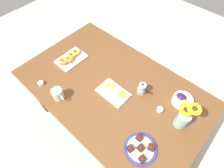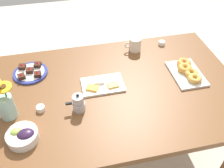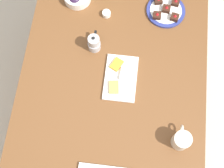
{
  "view_description": "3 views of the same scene",
  "coord_description": "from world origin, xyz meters",
  "px_view_note": "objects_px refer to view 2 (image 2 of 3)",
  "views": [
    {
      "loc": [
        0.57,
        -0.63,
        1.98
      ],
      "look_at": [
        0.0,
        0.0,
        0.78
      ],
      "focal_mm": 28.0,
      "sensor_mm": 36.0,
      "label": 1
    },
    {
      "loc": [
        0.24,
        1.08,
        1.8
      ],
      "look_at": [
        0.0,
        0.0,
        0.78
      ],
      "focal_mm": 40.0,
      "sensor_mm": 36.0,
      "label": 2
    },
    {
      "loc": [
        -0.53,
        -0.06,
        2.31
      ],
      "look_at": [
        0.0,
        0.0,
        0.78
      ],
      "focal_mm": 50.0,
      "sensor_mm": 36.0,
      "label": 3
    }
  ],
  "objects_px": {
    "croissant_platter": "(187,71)",
    "flower_vase": "(5,105)",
    "cheese_platter": "(102,85)",
    "jam_cup_honey": "(162,43)",
    "jam_cup_berry": "(41,108)",
    "dessert_plate": "(30,72)",
    "moka_pot": "(78,103)",
    "grape_bowl": "(23,136)",
    "coffee_mug": "(135,44)",
    "dining_table": "(112,98)"
  },
  "relations": [
    {
      "from": "moka_pot",
      "to": "dessert_plate",
      "type": "bearing_deg",
      "value": -53.98
    },
    {
      "from": "dining_table",
      "to": "moka_pot",
      "type": "relative_size",
      "value": 13.45
    },
    {
      "from": "coffee_mug",
      "to": "flower_vase",
      "type": "distance_m",
      "value": 0.96
    },
    {
      "from": "dining_table",
      "to": "dessert_plate",
      "type": "relative_size",
      "value": 7.15
    },
    {
      "from": "cheese_platter",
      "to": "jam_cup_honey",
      "type": "xyz_separation_m",
      "value": [
        -0.52,
        -0.35,
        0.01
      ]
    },
    {
      "from": "cheese_platter",
      "to": "flower_vase",
      "type": "distance_m",
      "value": 0.56
    },
    {
      "from": "dessert_plate",
      "to": "coffee_mug",
      "type": "bearing_deg",
      "value": -171.29
    },
    {
      "from": "dining_table",
      "to": "croissant_platter",
      "type": "relative_size",
      "value": 5.71
    },
    {
      "from": "dining_table",
      "to": "grape_bowl",
      "type": "bearing_deg",
      "value": 27.21
    },
    {
      "from": "dessert_plate",
      "to": "dining_table",
      "type": "bearing_deg",
      "value": 152.63
    },
    {
      "from": "coffee_mug",
      "to": "grape_bowl",
      "type": "height_order",
      "value": "coffee_mug"
    },
    {
      "from": "jam_cup_berry",
      "to": "dessert_plate",
      "type": "xyz_separation_m",
      "value": [
        0.06,
        -0.34,
        -0.0
      ]
    },
    {
      "from": "jam_cup_honey",
      "to": "dessert_plate",
      "type": "relative_size",
      "value": 0.21
    },
    {
      "from": "coffee_mug",
      "to": "grape_bowl",
      "type": "bearing_deg",
      "value": 39.57
    },
    {
      "from": "dining_table",
      "to": "coffee_mug",
      "type": "height_order",
      "value": "coffee_mug"
    },
    {
      "from": "dining_table",
      "to": "grape_bowl",
      "type": "relative_size",
      "value": 10.08
    },
    {
      "from": "coffee_mug",
      "to": "moka_pot",
      "type": "distance_m",
      "value": 0.68
    },
    {
      "from": "coffee_mug",
      "to": "dessert_plate",
      "type": "xyz_separation_m",
      "value": [
        0.74,
        0.11,
        -0.04
      ]
    },
    {
      "from": "flower_vase",
      "to": "croissant_platter",
      "type": "bearing_deg",
      "value": -173.9
    },
    {
      "from": "dining_table",
      "to": "jam_cup_honey",
      "type": "bearing_deg",
      "value": -140.2
    },
    {
      "from": "grape_bowl",
      "to": "jam_cup_berry",
      "type": "height_order",
      "value": "grape_bowl"
    },
    {
      "from": "jam_cup_honey",
      "to": "flower_vase",
      "type": "relative_size",
      "value": 0.19
    },
    {
      "from": "croissant_platter",
      "to": "jam_cup_honey",
      "type": "distance_m",
      "value": 0.36
    },
    {
      "from": "cheese_platter",
      "to": "croissant_platter",
      "type": "bearing_deg",
      "value": 179.23
    },
    {
      "from": "cheese_platter",
      "to": "flower_vase",
      "type": "xyz_separation_m",
      "value": [
        0.54,
        0.13,
        0.08
      ]
    },
    {
      "from": "grape_bowl",
      "to": "flower_vase",
      "type": "relative_size",
      "value": 0.62
    },
    {
      "from": "grape_bowl",
      "to": "jam_cup_honey",
      "type": "height_order",
      "value": "grape_bowl"
    },
    {
      "from": "dining_table",
      "to": "coffee_mug",
      "type": "relative_size",
      "value": 13.1
    },
    {
      "from": "flower_vase",
      "to": "grape_bowl",
      "type": "bearing_deg",
      "value": 114.61
    },
    {
      "from": "dining_table",
      "to": "cheese_platter",
      "type": "distance_m",
      "value": 0.12
    },
    {
      "from": "croissant_platter",
      "to": "flower_vase",
      "type": "xyz_separation_m",
      "value": [
        1.11,
        0.12,
        0.07
      ]
    },
    {
      "from": "croissant_platter",
      "to": "cheese_platter",
      "type": "bearing_deg",
      "value": -0.77
    },
    {
      "from": "coffee_mug",
      "to": "moka_pot",
      "type": "relative_size",
      "value": 1.03
    },
    {
      "from": "grape_bowl",
      "to": "flower_vase",
      "type": "bearing_deg",
      "value": -65.39
    },
    {
      "from": "dessert_plate",
      "to": "moka_pot",
      "type": "bearing_deg",
      "value": 126.02
    },
    {
      "from": "jam_cup_honey",
      "to": "moka_pot",
      "type": "xyz_separation_m",
      "value": [
        0.69,
        0.52,
        0.03
      ]
    },
    {
      "from": "croissant_platter",
      "to": "flower_vase",
      "type": "height_order",
      "value": "flower_vase"
    },
    {
      "from": "coffee_mug",
      "to": "dessert_plate",
      "type": "relative_size",
      "value": 0.55
    },
    {
      "from": "coffee_mug",
      "to": "cheese_platter",
      "type": "distance_m",
      "value": 0.45
    },
    {
      "from": "grape_bowl",
      "to": "jam_cup_honey",
      "type": "xyz_separation_m",
      "value": [
        -0.99,
        -0.66,
        -0.01
      ]
    },
    {
      "from": "grape_bowl",
      "to": "flower_vase",
      "type": "height_order",
      "value": "flower_vase"
    },
    {
      "from": "jam_cup_honey",
      "to": "jam_cup_berry",
      "type": "relative_size",
      "value": 1.0
    },
    {
      "from": "dining_table",
      "to": "jam_cup_berry",
      "type": "height_order",
      "value": "jam_cup_berry"
    },
    {
      "from": "grape_bowl",
      "to": "jam_cup_berry",
      "type": "xyz_separation_m",
      "value": [
        -0.09,
        -0.18,
        -0.01
      ]
    },
    {
      "from": "dining_table",
      "to": "cheese_platter",
      "type": "relative_size",
      "value": 6.15
    },
    {
      "from": "coffee_mug",
      "to": "dining_table",
      "type": "bearing_deg",
      "value": 55.71
    },
    {
      "from": "jam_cup_berry",
      "to": "flower_vase",
      "type": "relative_size",
      "value": 0.19
    },
    {
      "from": "jam_cup_honey",
      "to": "dessert_plate",
      "type": "height_order",
      "value": "dessert_plate"
    },
    {
      "from": "dessert_plate",
      "to": "jam_cup_honey",
      "type": "bearing_deg",
      "value": -171.85
    },
    {
      "from": "jam_cup_honey",
      "to": "dessert_plate",
      "type": "distance_m",
      "value": 0.97
    }
  ]
}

